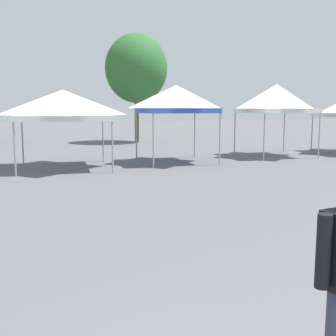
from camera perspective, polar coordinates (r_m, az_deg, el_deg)
name	(u,v)px	position (r m, az deg, el deg)	size (l,w,h in m)	color
canopy_tent_far_left	(63,105)	(16.35, -14.09, 8.28)	(3.59, 3.59, 2.95)	#9E9EA3
canopy_tent_center	(176,99)	(17.60, 1.11, 9.33)	(2.90, 2.90, 3.21)	#9E9EA3
canopy_tent_far_right	(276,99)	(20.50, 14.50, 9.11)	(2.96, 2.96, 3.38)	#9E9EA3
tree_behind_tents_center	(136,69)	(28.11, -4.33, 13.32)	(4.04, 4.04, 7.05)	brown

